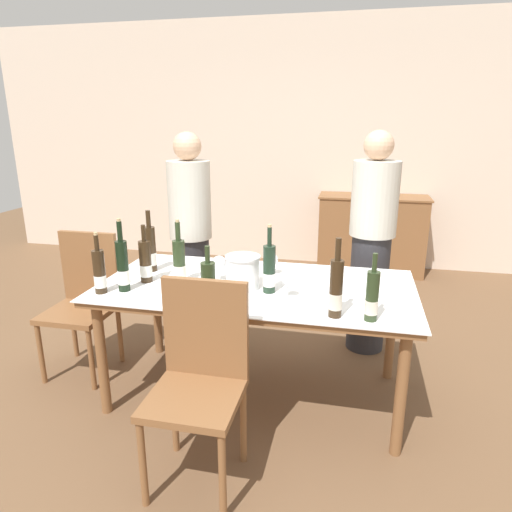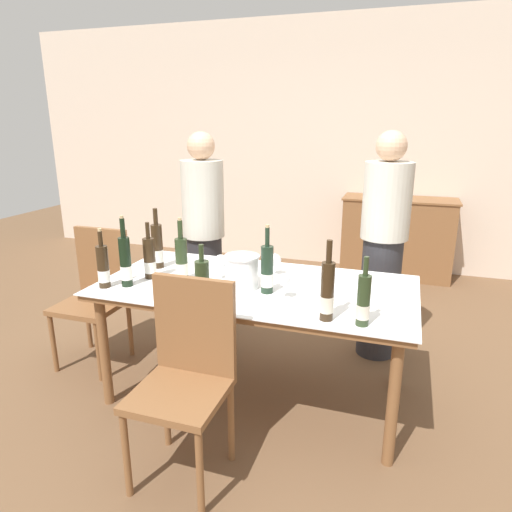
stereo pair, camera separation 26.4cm
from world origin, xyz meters
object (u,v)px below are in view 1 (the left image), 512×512
(wine_bottle_4, at_px, (100,273))
(wine_bottle_5, at_px, (145,262))
(dining_table, at_px, (256,295))
(wine_bottle_0, at_px, (372,297))
(wine_glass_1, at_px, (205,281))
(ice_bucket, at_px, (243,271))
(wine_glass_0, at_px, (288,280))
(wine_bottle_1, at_px, (269,270))
(wine_glass_2, at_px, (272,260))
(person_guest_left, at_px, (371,245))
(wine_glass_3, at_px, (219,263))
(person_host, at_px, (191,237))
(wine_bottle_6, at_px, (123,266))
(wine_bottle_7, at_px, (336,289))
(sideboard_cabinet, at_px, (371,234))
(wine_bottle_3, at_px, (179,262))
(wine_bottle_8, at_px, (208,287))
(chair_left_end, at_px, (84,294))
(chair_near_front, at_px, (200,370))
(wine_bottle_2, at_px, (150,250))

(wine_bottle_4, distance_m, wine_bottle_5, 0.29)
(dining_table, distance_m, wine_bottle_0, 0.78)
(dining_table, relative_size, wine_glass_1, 13.34)
(ice_bucket, distance_m, wine_glass_0, 0.29)
(wine_bottle_1, height_order, wine_glass_2, wine_bottle_1)
(ice_bucket, relative_size, person_guest_left, 0.13)
(ice_bucket, height_order, wine_glass_1, ice_bucket)
(wine_glass_3, xyz_separation_m, person_guest_left, (0.92, 0.78, -0.04))
(person_host, bearing_deg, wine_bottle_5, -87.76)
(wine_bottle_6, xyz_separation_m, wine_glass_0, (0.94, 0.10, -0.04))
(wine_bottle_7, xyz_separation_m, wine_glass_0, (-0.27, 0.20, -0.04))
(wine_bottle_1, distance_m, wine_glass_2, 0.31)
(wine_glass_0, height_order, person_guest_left, person_guest_left)
(sideboard_cabinet, xyz_separation_m, wine_glass_2, (-0.69, -2.49, 0.40))
(wine_bottle_3, xyz_separation_m, wine_glass_1, (0.23, -0.20, -0.03))
(wine_bottle_8, xyz_separation_m, person_guest_left, (0.85, 1.19, -0.05))
(wine_glass_0, bearing_deg, wine_bottle_6, -174.09)
(wine_bottle_8, height_order, wine_glass_3, wine_bottle_8)
(wine_glass_1, xyz_separation_m, chair_left_end, (-1.00, 0.35, -0.30))
(wine_glass_2, height_order, person_guest_left, person_guest_left)
(wine_bottle_1, xyz_separation_m, chair_near_front, (-0.22, -0.60, -0.32))
(sideboard_cabinet, distance_m, ice_bucket, 2.91)
(ice_bucket, bearing_deg, wine_bottle_5, -178.20)
(wine_bottle_1, relative_size, wine_bottle_5, 1.12)
(wine_glass_1, bearing_deg, wine_bottle_3, 139.47)
(wine_bottle_7, xyz_separation_m, person_guest_left, (0.20, 1.16, -0.07))
(wine_bottle_2, bearing_deg, wine_glass_2, 6.97)
(wine_bottle_4, bearing_deg, dining_table, 20.68)
(wine_bottle_7, height_order, person_host, person_host)
(sideboard_cabinet, height_order, wine_bottle_7, wine_bottle_7)
(wine_glass_1, bearing_deg, wine_bottle_8, -65.11)
(dining_table, distance_m, chair_near_front, 0.72)
(dining_table, relative_size, wine_bottle_5, 5.26)
(wine_bottle_5, height_order, wine_glass_2, wine_bottle_5)
(wine_glass_1, distance_m, wine_glass_3, 0.28)
(sideboard_cabinet, relative_size, dining_table, 0.64)
(wine_bottle_4, distance_m, chair_near_front, 0.87)
(wine_bottle_1, distance_m, wine_glass_0, 0.13)
(wine_bottle_6, xyz_separation_m, wine_bottle_7, (1.21, -0.10, -0.00))
(ice_bucket, bearing_deg, wine_bottle_3, 179.25)
(wine_glass_2, relative_size, chair_near_front, 0.14)
(wine_bottle_1, relative_size, wine_glass_3, 2.48)
(chair_left_end, relative_size, chair_near_front, 0.98)
(wine_glass_2, xyz_separation_m, chair_near_front, (-0.17, -0.91, -0.28))
(ice_bucket, bearing_deg, dining_table, 46.78)
(dining_table, distance_m, chair_left_end, 1.24)
(wine_bottle_5, relative_size, wine_glass_1, 2.54)
(sideboard_cabinet, relative_size, wine_bottle_6, 2.83)
(wine_bottle_0, xyz_separation_m, wine_bottle_2, (-1.39, 0.48, 0.02))
(person_guest_left, bearing_deg, wine_bottle_2, -154.18)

